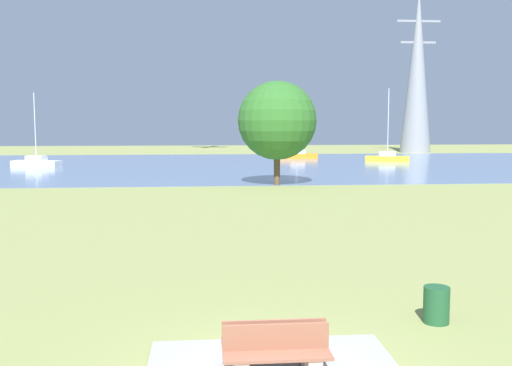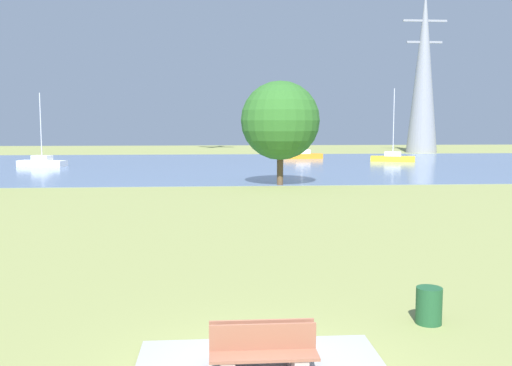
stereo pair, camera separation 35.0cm
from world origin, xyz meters
TOP-DOWN VIEW (x-y plane):
  - ground_plane at (0.00, 22.00)m, footprint 160.00×160.00m
  - bench_facing_water at (0.00, 0.27)m, footprint 1.80×0.48m
  - bench_facing_inland at (0.00, -0.27)m, footprint 1.80×0.48m
  - litter_bin at (3.83, 2.42)m, footprint 0.56×0.56m
  - water_surface at (0.00, 50.00)m, footprint 140.00×40.00m
  - sailboat_orange at (9.97, 59.78)m, footprint 4.88×1.77m
  - sailboat_yellow at (19.24, 53.76)m, footprint 5.02×3.03m
  - sailboat_white at (-17.69, 49.18)m, footprint 5.03×2.82m
  - tree_mid_shore at (3.86, 30.51)m, footprint 5.46×5.46m
  - electricity_pylon at (29.58, 73.06)m, footprint 6.40×4.40m

SIDE VIEW (x-z plane):
  - ground_plane at x=0.00m, z-range 0.00..0.00m
  - water_surface at x=0.00m, z-range 0.00..0.02m
  - litter_bin at x=3.83m, z-range 0.00..0.80m
  - sailboat_white at x=-17.69m, z-range -3.16..4.09m
  - sailboat_orange at x=9.97m, z-range -3.24..4.17m
  - bench_facing_water at x=0.00m, z-range 0.02..0.91m
  - bench_facing_inland at x=0.00m, z-range 0.02..0.91m
  - sailboat_yellow at x=19.24m, z-range -3.57..4.52m
  - tree_mid_shore at x=3.86m, z-range 0.87..8.10m
  - electricity_pylon at x=29.58m, z-range 0.01..23.55m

